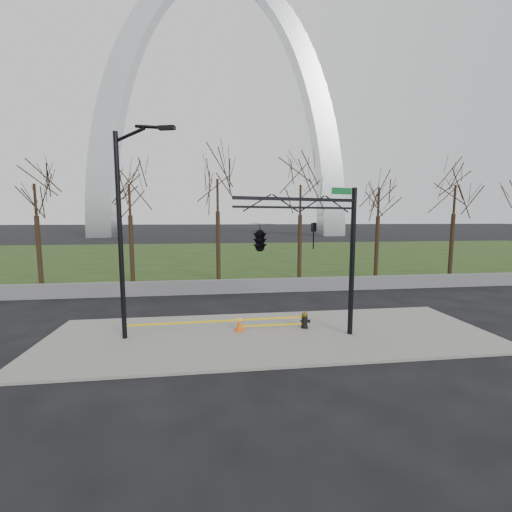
{
  "coord_description": "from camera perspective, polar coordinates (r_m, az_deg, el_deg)",
  "views": [
    {
      "loc": [
        -2.34,
        -12.9,
        4.82
      ],
      "look_at": [
        -0.38,
        2.0,
        3.09
      ],
      "focal_mm": 23.19,
      "sensor_mm": 36.0,
      "label": 1
    }
  ],
  "objects": [
    {
      "name": "guardrail",
      "position": [
        21.48,
        -1.07,
        -5.18
      ],
      "size": [
        60.0,
        0.3,
        0.9
      ],
      "primitive_type": "cube",
      "color": "#59595B",
      "rests_on": "ground"
    },
    {
      "name": "grass_strip",
      "position": [
        43.23,
        -4.33,
        0.18
      ],
      "size": [
        120.0,
        40.0,
        0.06
      ],
      "primitive_type": "cube",
      "color": "#213312",
      "rests_on": "ground"
    },
    {
      "name": "sidewalk",
      "position": [
        13.95,
        2.71,
        -13.44
      ],
      "size": [
        18.0,
        6.0,
        0.1
      ],
      "primitive_type": "cube",
      "color": "slate",
      "rests_on": "ground"
    },
    {
      "name": "traffic_cone",
      "position": [
        14.18,
        -2.89,
        -11.41
      ],
      "size": [
        0.41,
        0.41,
        0.69
      ],
      "rotation": [
        0.0,
        0.0,
        0.17
      ],
      "color": "#E9550C",
      "rests_on": "sidewalk"
    },
    {
      "name": "street_light",
      "position": [
        13.53,
        -21.65,
        5.58
      ],
      "size": [
        2.34,
        0.81,
        8.21
      ],
      "rotation": [
        0.0,
        0.0,
        -0.27
      ],
      "color": "black",
      "rests_on": "ground"
    },
    {
      "name": "tree_row",
      "position": [
        25.16,
        0.71,
        4.96
      ],
      "size": [
        48.48,
        4.0,
        8.24
      ],
      "color": "black",
      "rests_on": "ground"
    },
    {
      "name": "gateway_arch",
      "position": [
        92.18,
        -6.21,
        23.99
      ],
      "size": [
        66.0,
        6.0,
        65.0
      ],
      "primitive_type": null,
      "color": "silver",
      "rests_on": "ground"
    },
    {
      "name": "caution_tape",
      "position": [
        14.05,
        -3.86,
        -11.32
      ],
      "size": [
        7.39,
        0.27,
        0.4
      ],
      "color": "#E6B70C",
      "rests_on": "ground"
    },
    {
      "name": "ground",
      "position": [
        13.96,
        2.71,
        -13.63
      ],
      "size": [
        500.0,
        500.0,
        0.0
      ],
      "primitive_type": "plane",
      "color": "black",
      "rests_on": "ground"
    },
    {
      "name": "traffic_signal_mast",
      "position": [
        11.95,
        4.06,
        3.33
      ],
      "size": [
        4.96,
        2.54,
        6.0
      ],
      "rotation": [
        0.0,
        0.0,
        0.25
      ],
      "color": "black",
      "rests_on": "ground"
    },
    {
      "name": "fire_hydrant",
      "position": [
        14.65,
        8.42,
        -10.87
      ],
      "size": [
        0.47,
        0.33,
        0.76
      ],
      "rotation": [
        0.0,
        0.0,
        -0.42
      ],
      "color": "black",
      "rests_on": "sidewalk"
    }
  ]
}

